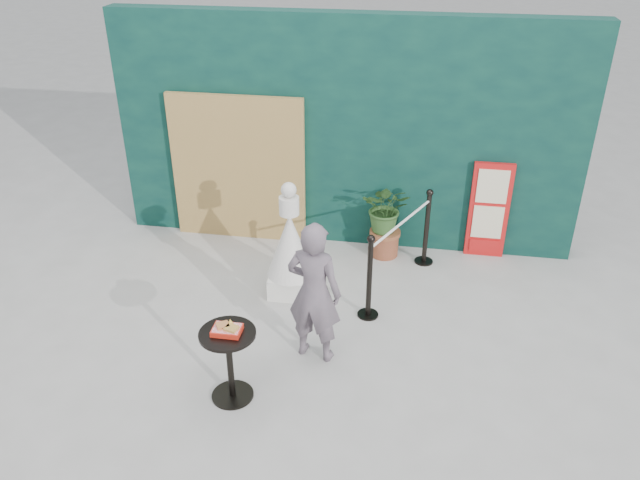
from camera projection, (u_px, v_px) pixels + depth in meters
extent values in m
plane|color=#ADAAA5|center=(299.00, 390.00, 6.02)|extent=(60.00, 60.00, 0.00)
cube|color=black|center=(345.00, 134.00, 8.02)|extent=(6.00, 0.30, 3.00)
cube|color=tan|center=(238.00, 169.00, 8.28)|extent=(1.80, 0.08, 2.00)
imported|color=#695A63|center=(314.00, 292.00, 6.12)|extent=(0.62, 0.47, 1.53)
cube|color=red|center=(489.00, 210.00, 7.99)|extent=(0.50, 0.06, 1.30)
cube|color=beige|center=(493.00, 187.00, 7.79)|extent=(0.38, 0.02, 0.45)
cube|color=beige|center=(487.00, 222.00, 8.03)|extent=(0.38, 0.02, 0.45)
cube|color=red|center=(484.00, 246.00, 8.20)|extent=(0.38, 0.02, 0.18)
cube|color=silver|center=(291.00, 283.00, 7.44)|extent=(0.48, 0.48, 0.26)
cone|color=silver|center=(290.00, 245.00, 7.19)|extent=(0.56, 0.56, 0.79)
cylinder|color=white|center=(289.00, 206.00, 6.95)|extent=(0.23, 0.23, 0.21)
sphere|color=white|center=(289.00, 190.00, 6.86)|extent=(0.17, 0.17, 0.17)
cylinder|color=black|center=(233.00, 395.00, 5.94)|extent=(0.40, 0.40, 0.02)
cylinder|color=black|center=(230.00, 366.00, 5.77)|extent=(0.06, 0.06, 0.72)
cylinder|color=black|center=(227.00, 334.00, 5.59)|extent=(0.52, 0.52, 0.03)
cube|color=red|center=(227.00, 330.00, 5.57)|extent=(0.26, 0.19, 0.05)
cube|color=red|center=(227.00, 328.00, 5.56)|extent=(0.24, 0.17, 0.00)
cube|color=#BD8245|center=(223.00, 325.00, 5.57)|extent=(0.15, 0.14, 0.02)
cube|color=tan|center=(231.00, 328.00, 5.53)|extent=(0.13, 0.13, 0.02)
cone|color=gold|center=(230.00, 322.00, 5.58)|extent=(0.06, 0.06, 0.06)
cylinder|color=brown|center=(384.00, 244.00, 8.23)|extent=(0.36, 0.36, 0.30)
cylinder|color=brown|center=(385.00, 232.00, 8.14)|extent=(0.40, 0.40, 0.05)
imported|color=#2D5123|center=(386.00, 208.00, 7.97)|extent=(0.60, 0.52, 0.67)
cylinder|color=black|center=(368.00, 314.00, 7.09)|extent=(0.24, 0.24, 0.02)
cylinder|color=black|center=(369.00, 280.00, 6.86)|extent=(0.06, 0.06, 0.96)
sphere|color=black|center=(371.00, 239.00, 6.61)|extent=(0.09, 0.09, 0.09)
cylinder|color=black|center=(424.00, 261.00, 8.12)|extent=(0.24, 0.24, 0.02)
cylinder|color=black|center=(426.00, 229.00, 7.90)|extent=(0.06, 0.06, 0.96)
sphere|color=black|center=(430.00, 193.00, 7.65)|extent=(0.09, 0.09, 0.09)
cylinder|color=silver|center=(402.00, 223.00, 7.18)|extent=(0.63, 1.31, 0.03)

